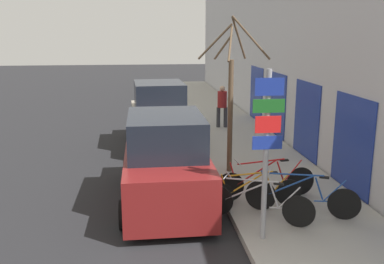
# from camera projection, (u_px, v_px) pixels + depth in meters

# --- Properties ---
(ground_plane) EXTENTS (80.00, 80.00, 0.00)m
(ground_plane) POSITION_uv_depth(u_px,v_px,m) (166.00, 143.00, 15.78)
(ground_plane) COLOR black
(sidewalk_curb) EXTENTS (3.20, 32.00, 0.15)m
(sidewalk_curb) POSITION_uv_depth(u_px,v_px,m) (222.00, 124.00, 18.77)
(sidewalk_curb) COLOR #9E9B93
(sidewalk_curb) RESTS_ON ground
(building_facade) EXTENTS (0.23, 32.00, 6.50)m
(building_facade) POSITION_uv_depth(u_px,v_px,m) (264.00, 51.00, 18.17)
(building_facade) COLOR #BCBCC1
(building_facade) RESTS_ON ground
(signpost) EXTENTS (0.58, 0.12, 3.21)m
(signpost) POSITION_uv_depth(u_px,v_px,m) (266.00, 146.00, 7.75)
(signpost) COLOR #939399
(signpost) RESTS_ON sidewalk_curb
(bicycle_0) EXTENTS (2.10, 1.13, 0.91)m
(bicycle_0) POSITION_uv_depth(u_px,v_px,m) (257.00, 203.00, 8.84)
(bicycle_0) COLOR black
(bicycle_0) RESTS_ON sidewalk_curb
(bicycle_1) EXTENTS (2.23, 0.99, 0.94)m
(bicycle_1) POSITION_uv_depth(u_px,v_px,m) (301.00, 197.00, 9.14)
(bicycle_1) COLOR black
(bicycle_1) RESTS_ON sidewalk_curb
(bicycle_2) EXTENTS (2.17, 0.44, 0.84)m
(bicycle_2) POSITION_uv_depth(u_px,v_px,m) (255.00, 192.00, 9.52)
(bicycle_2) COLOR black
(bicycle_2) RESTS_ON sidewalk_curb
(bicycle_3) EXTENTS (2.46, 0.44, 0.95)m
(bicycle_3) POSITION_uv_depth(u_px,v_px,m) (266.00, 182.00, 10.06)
(bicycle_3) COLOR black
(bicycle_3) RESTS_ON sidewalk_curb
(parked_car_0) EXTENTS (2.11, 4.51, 2.16)m
(parked_car_0) POSITION_uv_depth(u_px,v_px,m) (166.00, 163.00, 10.07)
(parked_car_0) COLOR maroon
(parked_car_0) RESTS_ON ground
(parked_car_1) EXTENTS (2.22, 4.23, 2.30)m
(parked_car_1) POSITION_uv_depth(u_px,v_px,m) (159.00, 117.00, 15.22)
(parked_car_1) COLOR gray
(parked_car_1) RESTS_ON ground
(pedestrian_near) EXTENTS (0.45, 0.38, 1.71)m
(pedestrian_near) POSITION_uv_depth(u_px,v_px,m) (222.00, 103.00, 17.53)
(pedestrian_near) COLOR #333338
(pedestrian_near) RESTS_ON sidewalk_curb
(street_tree) EXTENTS (1.93, 1.35, 4.27)m
(street_tree) POSITION_uv_depth(u_px,v_px,m) (231.00, 99.00, 11.67)
(street_tree) COLOR brown
(street_tree) RESTS_ON sidewalk_curb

